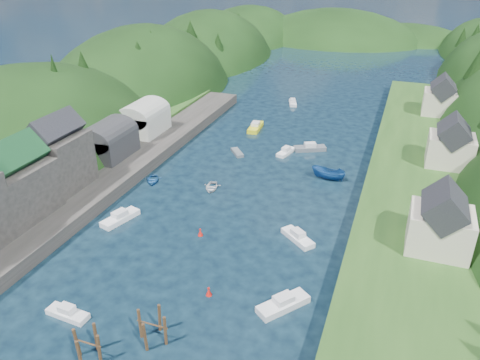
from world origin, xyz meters
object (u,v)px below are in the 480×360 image
at_px(channel_buoy_near, 209,292).
at_px(piling_cluster_near, 88,348).
at_px(piling_cluster_far, 153,329).
at_px(channel_buoy_far, 200,232).

bearing_deg(channel_buoy_near, piling_cluster_near, -120.14).
relative_size(piling_cluster_far, channel_buoy_far, 3.60).
bearing_deg(channel_buoy_near, piling_cluster_far, -107.41).
xyz_separation_m(piling_cluster_near, channel_buoy_near, (6.95, 11.97, -0.89)).
height_order(piling_cluster_near, channel_buoy_far, piling_cluster_near).
relative_size(piling_cluster_far, channel_buoy_near, 3.60).
bearing_deg(piling_cluster_far, channel_buoy_near, 72.59).
xyz_separation_m(piling_cluster_far, channel_buoy_far, (-3.33, 18.44, -0.93)).
xyz_separation_m(piling_cluster_far, channel_buoy_near, (2.47, 7.89, -0.93)).
bearing_deg(piling_cluster_far, channel_buoy_far, 100.24).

